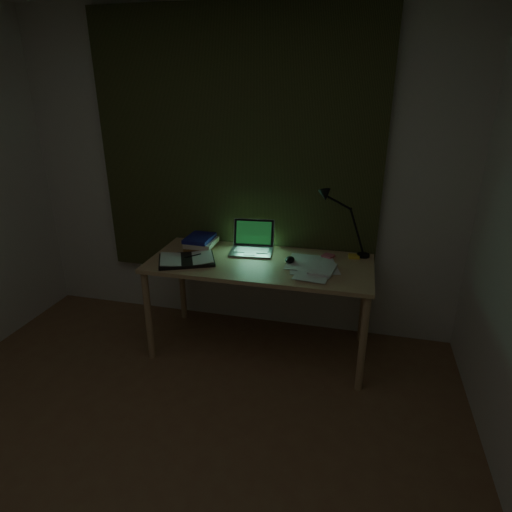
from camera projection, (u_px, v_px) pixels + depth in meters
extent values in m
cube|color=beige|center=(237.00, 176.00, 3.34)|extent=(3.50, 0.00, 2.50)
cube|color=#313319|center=(235.00, 151.00, 3.23)|extent=(2.20, 0.06, 2.00)
ellipsoid|color=black|center=(290.00, 260.00, 3.06)|extent=(0.07, 0.11, 0.04)
cube|color=gold|center=(354.00, 256.00, 3.15)|extent=(0.08, 0.08, 0.02)
cube|color=#DA556A|center=(328.00, 256.00, 3.16)|extent=(0.10, 0.10, 0.02)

